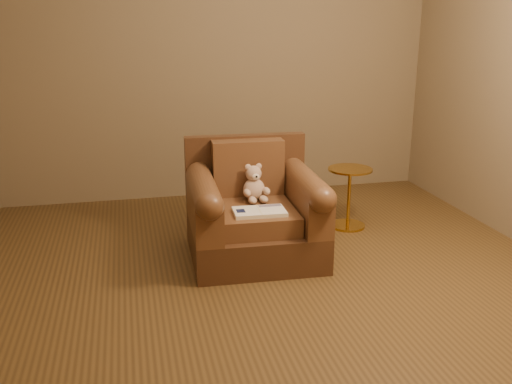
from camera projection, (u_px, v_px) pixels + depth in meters
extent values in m
plane|color=brown|center=(271.00, 282.00, 3.69)|extent=(4.00, 4.00, 0.00)
cube|color=#776449|center=(217.00, 51.00, 5.16)|extent=(4.00, 0.02, 2.70)
cube|color=#776449|center=(471.00, 137.00, 1.43)|extent=(4.00, 0.02, 2.70)
cube|color=#452917|center=(255.00, 240.00, 4.06)|extent=(0.93, 0.88, 0.25)
cube|color=#452917|center=(245.00, 171.00, 4.30)|extent=(0.90, 0.12, 0.56)
cube|color=brown|center=(256.00, 216.00, 3.96)|extent=(0.54, 0.65, 0.13)
cube|color=brown|center=(248.00, 168.00, 4.17)|extent=(0.53, 0.16, 0.40)
cube|color=brown|center=(204.00, 209.00, 3.87)|extent=(0.21, 0.77, 0.29)
cube|color=brown|center=(306.00, 203.00, 4.00)|extent=(0.21, 0.77, 0.29)
cylinder|color=brown|center=(203.00, 189.00, 3.83)|extent=(0.21, 0.77, 0.18)
cylinder|color=brown|center=(306.00, 183.00, 3.96)|extent=(0.21, 0.77, 0.18)
ellipsoid|color=tan|center=(254.00, 189.00, 4.08)|extent=(0.16, 0.14, 0.16)
sphere|color=tan|center=(254.00, 174.00, 4.05)|extent=(0.11, 0.11, 0.11)
ellipsoid|color=tan|center=(248.00, 167.00, 4.03)|extent=(0.05, 0.03, 0.05)
ellipsoid|color=tan|center=(259.00, 166.00, 4.06)|extent=(0.05, 0.03, 0.05)
ellipsoid|color=beige|center=(256.00, 177.00, 4.01)|extent=(0.05, 0.04, 0.05)
sphere|color=black|center=(257.00, 177.00, 3.99)|extent=(0.02, 0.02, 0.02)
ellipsoid|color=tan|center=(247.00, 193.00, 4.00)|extent=(0.05, 0.10, 0.05)
ellipsoid|color=tan|center=(266.00, 191.00, 4.04)|extent=(0.05, 0.10, 0.05)
ellipsoid|color=tan|center=(252.00, 200.00, 3.99)|extent=(0.06, 0.10, 0.05)
ellipsoid|color=tan|center=(264.00, 199.00, 4.02)|extent=(0.06, 0.10, 0.05)
cube|color=beige|center=(259.00, 212.00, 3.80)|extent=(0.36, 0.22, 0.02)
cube|color=white|center=(247.00, 211.00, 3.78)|extent=(0.18, 0.22, 0.00)
cube|color=white|center=(272.00, 209.00, 3.81)|extent=(0.18, 0.22, 0.00)
cube|color=beige|center=(259.00, 210.00, 3.79)|extent=(0.02, 0.21, 0.00)
cube|color=#0F1638|center=(241.00, 211.00, 3.77)|extent=(0.06, 0.08, 0.00)
cube|color=slate|center=(270.00, 206.00, 3.88)|extent=(0.16, 0.05, 0.00)
cylinder|color=gold|center=(347.00, 225.00, 4.66)|extent=(0.28, 0.28, 0.02)
cylinder|color=gold|center=(349.00, 198.00, 4.59)|extent=(0.03, 0.03, 0.46)
cylinder|color=gold|center=(350.00, 169.00, 4.52)|extent=(0.35, 0.35, 0.02)
cylinder|color=gold|center=(350.00, 171.00, 4.52)|extent=(0.03, 0.03, 0.02)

